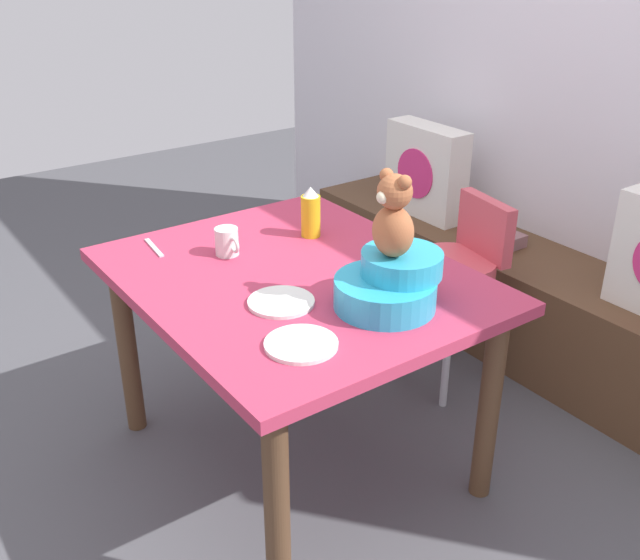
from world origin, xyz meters
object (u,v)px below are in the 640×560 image
dining_table (295,302)px  book_stack (500,238)px  coffee_mug (227,242)px  ketchup_bottle (311,213)px  infant_seat_teal (390,283)px  dinner_plate_far (301,344)px  pillow_floral_left (426,171)px  teddy_bear (393,217)px  highchair (456,267)px  dinner_plate_near (281,302)px

dining_table → book_stack: bearing=100.0°
coffee_mug → book_stack: bearing=88.3°
coffee_mug → ketchup_bottle: bearing=85.4°
dining_table → infant_seat_teal: (0.34, 0.11, 0.17)m
book_stack → dining_table: dining_table is taller
ketchup_bottle → dinner_plate_far: bearing=-36.8°
pillow_floral_left → teddy_bear: 1.56m
pillow_floral_left → book_stack: pillow_floral_left is taller
dinner_plate_far → infant_seat_teal: bearing=96.8°
pillow_floral_left → dinner_plate_far: size_ratio=2.20×
pillow_floral_left → ketchup_bottle: 1.11m
dining_table → highchair: highchair is taller
highchair → teddy_bear: teddy_bear is taller
highchair → dinner_plate_near: size_ratio=3.95×
book_stack → teddy_bear: teddy_bear is taller
book_stack → infant_seat_teal: 1.31m
dinner_plate_near → dinner_plate_far: same height
highchair → infant_seat_teal: 0.86m
coffee_mug → dinner_plate_far: 0.66m
dining_table → coffee_mug: size_ratio=10.04×
dinner_plate_far → book_stack: bearing=112.1°
ketchup_bottle → teddy_bear: bearing=-11.5°
book_stack → infant_seat_teal: infant_seat_teal is taller
pillow_floral_left → dinner_plate_far: (1.08, -1.46, 0.07)m
teddy_bear → infant_seat_teal: bearing=90.0°
highchair → coffee_mug: 0.97m
teddy_bear → dinner_plate_far: bearing=-83.2°
dining_table → teddy_bear: bearing=17.9°
dinner_plate_far → highchair: bearing=112.9°
dinner_plate_near → highchair: bearing=102.2°
pillow_floral_left → teddy_bear: (1.03, -1.11, 0.34)m
pillow_floral_left → dinner_plate_near: pillow_floral_left is taller
dining_table → teddy_bear: (0.34, 0.11, 0.38)m
pillow_floral_left → infant_seat_teal: same height
book_stack → dinner_plate_near: size_ratio=1.00×
infant_seat_teal → dinner_plate_far: (0.04, -0.34, -0.07)m
highchair → coffee_mug: bearing=-102.4°
pillow_floral_left → dining_table: size_ratio=0.37×
pillow_floral_left → dinner_plate_near: 1.61m
teddy_bear → coffee_mug: 0.68m
book_stack → dining_table: size_ratio=0.17×
dining_table → highchair: 0.82m
pillow_floral_left → book_stack: (0.48, 0.02, -0.19)m
infant_seat_teal → dinner_plate_near: infant_seat_teal is taller
book_stack → coffee_mug: coffee_mug is taller
pillow_floral_left → highchair: bearing=-33.2°
coffee_mug → infant_seat_teal: bearing=19.3°
dinner_plate_far → teddy_bear: bearing=96.8°
pillow_floral_left → dining_table: (0.69, -1.22, -0.04)m
pillow_floral_left → dinner_plate_near: (0.84, -1.37, 0.07)m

